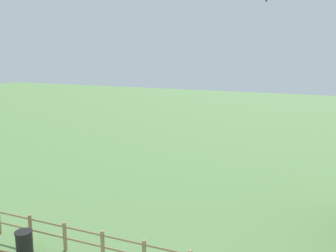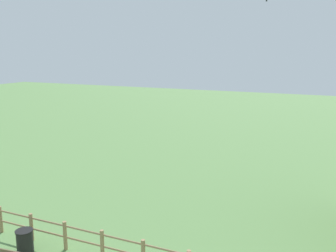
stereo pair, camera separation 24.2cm
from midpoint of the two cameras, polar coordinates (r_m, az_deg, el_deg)
The scene contains 1 object.
trash_bin at distance 15.00m, azimuth -20.53°, elevation -16.12°, with size 0.63×0.63×0.86m.
Camera 2 is at (5.37, -4.81, 7.21)m, focal length 40.00 mm.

